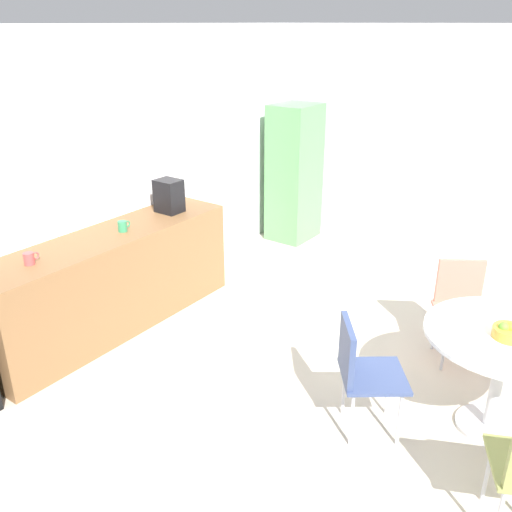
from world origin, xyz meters
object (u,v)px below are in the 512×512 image
at_px(mug_red, 123,226).
at_px(mug_green, 169,204).
at_px(coffee_maker, 169,196).
at_px(chair_navy, 360,365).
at_px(locker_cabinet, 294,173).
at_px(round_table, 503,353).
at_px(chair_coral, 461,299).
at_px(fruit_bowl, 509,332).
at_px(mug_white, 29,258).

bearing_deg(mug_red, mug_green, 8.82).
bearing_deg(coffee_maker, chair_navy, -107.67).
height_order(locker_cabinet, round_table, locker_cabinet).
bearing_deg(coffee_maker, chair_coral, -77.99).
xyz_separation_m(mug_green, coffee_maker, (-0.06, -0.06, 0.11)).
bearing_deg(mug_green, fruit_bowl, -95.70).
relative_size(mug_green, mug_red, 1.00).
bearing_deg(locker_cabinet, chair_coral, -120.83).
bearing_deg(locker_cabinet, mug_white, 178.75).
xyz_separation_m(round_table, chair_coral, (0.79, 0.50, -0.08)).
xyz_separation_m(fruit_bowl, mug_white, (-1.28, 3.20, 0.15)).
bearing_deg(chair_navy, mug_green, 71.54).
xyz_separation_m(locker_cabinet, chair_coral, (-1.55, -2.60, -0.33)).
relative_size(locker_cabinet, round_table, 1.64).
height_order(chair_navy, mug_red, mug_red).
bearing_deg(chair_coral, mug_red, 114.56).
height_order(mug_white, coffee_maker, coffee_maker).
height_order(round_table, mug_green, mug_green).
bearing_deg(mug_white, fruit_bowl, -68.19).
height_order(chair_coral, coffee_maker, coffee_maker).
bearing_deg(chair_navy, round_table, -53.42).
height_order(round_table, chair_navy, chair_navy).
height_order(round_table, fruit_bowl, fruit_bowl).
bearing_deg(chair_coral, fruit_bowl, -148.50).
bearing_deg(coffee_maker, locker_cabinet, -2.69).
bearing_deg(locker_cabinet, coffee_maker, 177.31).
bearing_deg(mug_white, round_table, -67.34).
relative_size(chair_coral, fruit_bowl, 3.92).
height_order(locker_cabinet, chair_coral, locker_cabinet).
distance_m(locker_cabinet, chair_navy, 3.75).
distance_m(fruit_bowl, mug_red, 3.20).
height_order(mug_white, mug_green, same).
distance_m(chair_navy, mug_white, 2.58).
distance_m(chair_coral, coffee_maker, 2.81).
relative_size(locker_cabinet, chair_coral, 2.05).
xyz_separation_m(mug_green, mug_red, (-0.70, -0.11, 0.00)).
distance_m(locker_cabinet, chair_coral, 3.05).
xyz_separation_m(chair_coral, mug_green, (-0.52, 2.76, 0.43)).
height_order(chair_coral, mug_white, mug_white).
distance_m(fruit_bowl, coffee_maker, 3.24).
bearing_deg(fruit_bowl, chair_navy, 123.53).
height_order(mug_green, mug_red, same).
bearing_deg(chair_coral, chair_navy, 169.39).
relative_size(mug_green, coffee_maker, 0.40).
relative_size(round_table, mug_green, 8.07).
distance_m(locker_cabinet, mug_green, 2.08).
relative_size(mug_white, mug_red, 1.00).
bearing_deg(round_table, mug_red, 97.56).
bearing_deg(chair_coral, round_table, -147.81).
distance_m(round_table, mug_red, 3.20).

